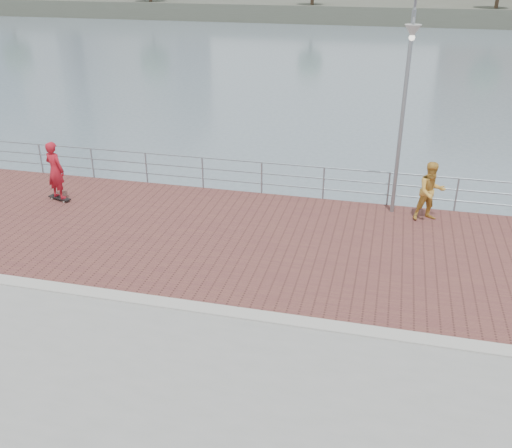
% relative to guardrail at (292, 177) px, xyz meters
% --- Properties ---
extents(water, '(400.00, 400.00, 0.00)m').
position_rel_guardrail_xyz_m(water, '(-0.00, -7.00, -2.69)').
color(water, slate).
rests_on(water, ground).
extents(brick_lane, '(40.00, 6.80, 0.02)m').
position_rel_guardrail_xyz_m(brick_lane, '(-0.00, -3.40, -0.68)').
color(brick_lane, brown).
rests_on(brick_lane, seawall).
extents(curb, '(40.00, 0.40, 0.06)m').
position_rel_guardrail_xyz_m(curb, '(-0.00, -7.00, -0.66)').
color(curb, '#B7B5AD').
rests_on(curb, seawall).
extents(guardrail, '(39.06, 0.06, 1.13)m').
position_rel_guardrail_xyz_m(guardrail, '(0.00, 0.00, 0.00)').
color(guardrail, '#8C9EA8').
rests_on(guardrail, brick_lane).
extents(street_lamp, '(0.43, 1.26, 5.96)m').
position_rel_guardrail_xyz_m(street_lamp, '(3.25, -0.94, 3.54)').
color(street_lamp, gray).
rests_on(street_lamp, brick_lane).
extents(skateboard, '(0.86, 0.45, 0.10)m').
position_rel_guardrail_xyz_m(skateboard, '(-7.27, -2.14, -0.60)').
color(skateboard, black).
rests_on(skateboard, brick_lane).
extents(skateboarder, '(0.79, 0.63, 1.88)m').
position_rel_guardrail_xyz_m(skateboarder, '(-7.27, -2.14, 0.35)').
color(skateboarder, red).
rests_on(skateboarder, skateboard).
extents(bystander, '(1.07, 0.96, 1.80)m').
position_rel_guardrail_xyz_m(bystander, '(4.30, -0.83, 0.23)').
color(bystander, gold).
rests_on(bystander, brick_lane).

